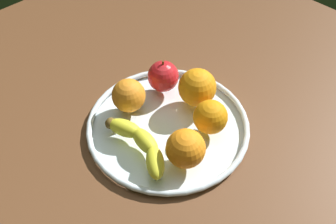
{
  "coord_description": "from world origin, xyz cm",
  "views": [
    {
      "loc": [
        -34.48,
        34.14,
        58.26
      ],
      "look_at": [
        0.0,
        0.0,
        4.8
      ],
      "focal_mm": 39.09,
      "sensor_mm": 36.0,
      "label": 1
    }
  ],
  "objects": [
    {
      "name": "orange_front_left",
      "position": [
        -6.97,
        -4.65,
        5.21
      ],
      "size": [
        6.82,
        6.82,
        6.82
      ],
      "primitive_type": "sphere",
      "color": "orange",
      "rests_on": "fruit_bowl"
    },
    {
      "name": "orange_back_left",
      "position": [
        8.58,
        2.82,
        5.29
      ],
      "size": [
        6.98,
        6.98,
        6.98
      ],
      "primitive_type": "sphere",
      "color": "orange",
      "rests_on": "fruit_bowl"
    },
    {
      "name": "fruit_bowl",
      "position": [
        0.0,
        0.0,
        0.92
      ],
      "size": [
        33.34,
        33.34,
        1.8
      ],
      "color": "silver",
      "rests_on": "ground_plane"
    },
    {
      "name": "orange_back_right",
      "position": [
        -8.91,
        4.37,
        5.45
      ],
      "size": [
        7.3,
        7.3,
        7.3
      ],
      "primitive_type": "sphere",
      "color": "orange",
      "rests_on": "fruit_bowl"
    },
    {
      "name": "apple",
      "position": [
        7.87,
        -6.33,
        5.21
      ],
      "size": [
        6.81,
        6.81,
        7.61
      ],
      "color": "red",
      "rests_on": "fruit_bowl"
    },
    {
      "name": "banana",
      "position": [
        -0.94,
        8.38,
        3.46
      ],
      "size": [
        18.14,
        7.64,
        3.33
      ],
      "rotation": [
        0.0,
        0.0,
        -0.13
      ],
      "color": "yellow",
      "rests_on": "fruit_bowl"
    },
    {
      "name": "ground_plane",
      "position": [
        0.0,
        0.0,
        -2.0
      ],
      "size": [
        131.0,
        131.0,
        4.0
      ],
      "primitive_type": "cube",
      "color": "brown"
    },
    {
      "name": "orange_front_right",
      "position": [
        0.22,
        -8.5,
        5.78
      ],
      "size": [
        7.97,
        7.97,
        7.97
      ],
      "primitive_type": "sphere",
      "color": "orange",
      "rests_on": "fruit_bowl"
    }
  ]
}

